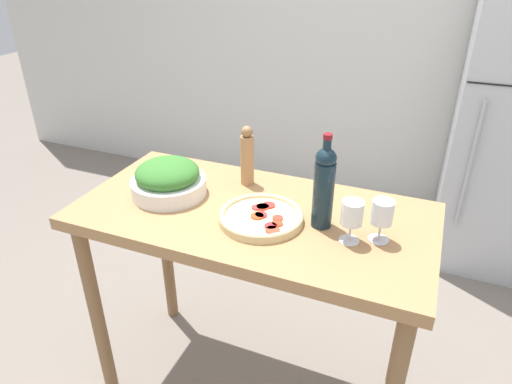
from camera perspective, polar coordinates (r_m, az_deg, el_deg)
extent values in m
plane|color=slate|center=(2.27, -0.33, -22.92)|extent=(14.00, 14.00, 0.00)
cube|color=silver|center=(3.33, 13.38, 19.61)|extent=(6.40, 0.06, 2.60)
cylinder|color=#B2B2B7|center=(2.70, 25.15, 2.95)|extent=(0.02, 0.02, 0.73)
cube|color=#A87A4C|center=(1.66, -0.42, -3.01)|extent=(1.29, 0.64, 0.05)
cylinder|color=olive|center=(2.03, -19.27, -14.35)|extent=(0.06, 0.06, 0.88)
cylinder|color=olive|center=(2.34, -11.22, -6.74)|extent=(0.06, 0.06, 0.88)
cylinder|color=olive|center=(2.05, 18.29, -13.69)|extent=(0.06, 0.06, 0.88)
cylinder|color=#142833|center=(1.52, 8.34, -0.45)|extent=(0.07, 0.07, 0.23)
sphere|color=#142833|center=(1.46, 8.71, 4.12)|extent=(0.07, 0.07, 0.07)
cylinder|color=#142833|center=(1.45, 8.80, 5.31)|extent=(0.03, 0.03, 0.07)
cylinder|color=maroon|center=(1.43, 8.92, 6.82)|extent=(0.03, 0.03, 0.02)
cylinder|color=silver|center=(1.51, 11.55, -5.93)|extent=(0.07, 0.07, 0.00)
cylinder|color=silver|center=(1.50, 11.67, -4.88)|extent=(0.01, 0.01, 0.06)
cylinder|color=white|center=(1.46, 11.94, -2.56)|extent=(0.07, 0.07, 0.08)
cylinder|color=maroon|center=(1.47, 11.82, -3.57)|extent=(0.06, 0.06, 0.02)
cylinder|color=silver|center=(1.54, 15.05, -5.75)|extent=(0.07, 0.07, 0.00)
cylinder|color=silver|center=(1.52, 15.20, -4.71)|extent=(0.01, 0.01, 0.06)
cylinder|color=white|center=(1.49, 15.54, -2.43)|extent=(0.07, 0.07, 0.08)
cylinder|color=maroon|center=(1.50, 15.37, -3.60)|extent=(0.06, 0.06, 0.01)
cylinder|color=#AD7F51|center=(1.79, -1.11, 3.97)|extent=(0.05, 0.05, 0.20)
sphere|color=#936C45|center=(1.75, -1.15, 7.55)|extent=(0.04, 0.04, 0.04)
cylinder|color=white|center=(1.77, -10.85, 0.69)|extent=(0.29, 0.29, 0.06)
ellipsoid|color=#38752D|center=(1.75, -11.02, 2.36)|extent=(0.24, 0.24, 0.10)
cylinder|color=#DBC189|center=(1.58, 0.64, -3.29)|extent=(0.29, 0.29, 0.02)
torus|color=#DBC189|center=(1.58, 0.64, -2.90)|extent=(0.29, 0.29, 0.02)
cylinder|color=red|center=(1.56, 2.73, -3.28)|extent=(0.04, 0.04, 0.01)
cylinder|color=red|center=(1.62, 0.78, -1.95)|extent=(0.05, 0.05, 0.01)
cylinder|color=red|center=(1.49, 2.09, -4.79)|extent=(0.05, 0.05, 0.01)
cylinder|color=#CE451E|center=(1.57, 0.15, -3.02)|extent=(0.05, 0.05, 0.01)
cylinder|color=red|center=(1.53, 2.68, -3.94)|extent=(0.04, 0.04, 0.01)
cylinder|color=red|center=(1.62, 0.81, -1.86)|extent=(0.04, 0.04, 0.01)
cylinder|color=red|center=(1.51, 1.86, -4.29)|extent=(0.04, 0.04, 0.01)
cylinder|color=red|center=(1.62, 0.09, -1.95)|extent=(0.04, 0.04, 0.01)
cylinder|color=red|center=(1.57, 0.64, -2.87)|extent=(0.04, 0.04, 0.01)
cylinder|color=red|center=(1.63, 1.64, -1.66)|extent=(0.04, 0.04, 0.01)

